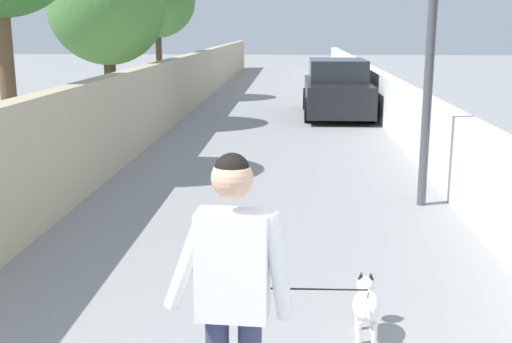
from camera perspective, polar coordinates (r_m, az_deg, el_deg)
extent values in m
plane|color=gray|center=(16.28, 1.99, 4.38)|extent=(80.00, 80.00, 0.00)
cube|color=tan|center=(14.52, -9.05, 6.39)|extent=(48.00, 0.30, 1.60)
cube|color=white|center=(14.40, 12.75, 5.39)|extent=(48.00, 0.30, 1.21)
cylinder|color=#473523|center=(21.59, -8.69, 9.70)|extent=(0.20, 0.20, 2.52)
ellipsoid|color=#4C843D|center=(21.58, -8.88, 15.02)|extent=(2.48, 2.48, 2.43)
cylinder|color=#473523|center=(15.78, -12.92, 7.53)|extent=(0.28, 0.28, 2.04)
ellipsoid|color=#4C843D|center=(15.73, -13.27, 14.24)|extent=(2.75, 2.75, 2.71)
cylinder|color=brown|center=(10.60, -21.35, 6.70)|extent=(0.24, 0.24, 2.85)
cylinder|color=#4C4C51|center=(8.77, 15.42, 10.97)|extent=(0.12, 0.12, 4.36)
cube|color=white|center=(3.39, -2.10, -8.39)|extent=(0.24, 0.39, 0.59)
cylinder|color=white|center=(3.43, -6.10, -7.86)|extent=(0.11, 0.29, 0.58)
cylinder|color=white|center=(3.36, 1.99, -8.49)|extent=(0.10, 0.18, 0.59)
sphere|color=tan|center=(3.25, -2.16, -0.60)|extent=(0.22, 0.22, 0.22)
sphere|color=black|center=(3.24, -2.17, 0.06)|extent=(0.19, 0.19, 0.19)
ellipsoid|color=white|center=(5.17, 9.91, -11.79)|extent=(0.39, 0.24, 0.22)
sphere|color=white|center=(5.37, 9.82, -10.01)|extent=(0.15, 0.15, 0.15)
cone|color=black|center=(5.33, 9.42, -9.21)|extent=(0.05, 0.05, 0.06)
cone|color=black|center=(5.34, 10.29, -9.22)|extent=(0.05, 0.05, 0.06)
cylinder|color=white|center=(5.35, 9.12, -12.98)|extent=(0.04, 0.04, 0.18)
cylinder|color=white|center=(5.35, 10.43, -13.00)|extent=(0.04, 0.04, 0.18)
cylinder|color=white|center=(5.13, 9.20, -14.15)|extent=(0.04, 0.04, 0.18)
cylinder|color=white|center=(5.14, 10.58, -14.17)|extent=(0.04, 0.04, 0.18)
cylinder|color=white|center=(4.92, 10.07, -12.11)|extent=(0.14, 0.04, 0.13)
cylinder|color=black|center=(4.25, 5.13, -10.49)|extent=(1.53, 0.92, 0.66)
cube|color=black|center=(17.66, 7.26, 6.79)|extent=(4.20, 1.70, 0.80)
cube|color=#262B33|center=(17.60, 7.33, 8.99)|extent=(2.18, 1.50, 0.60)
cylinder|color=black|center=(18.95, 4.59, 6.53)|extent=(0.64, 0.22, 0.64)
cylinder|color=black|center=(19.04, 9.38, 6.44)|extent=(0.64, 0.22, 0.64)
cylinder|color=black|center=(16.36, 4.76, 5.53)|extent=(0.64, 0.22, 0.64)
cylinder|color=black|center=(16.48, 10.29, 5.41)|extent=(0.64, 0.22, 0.64)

